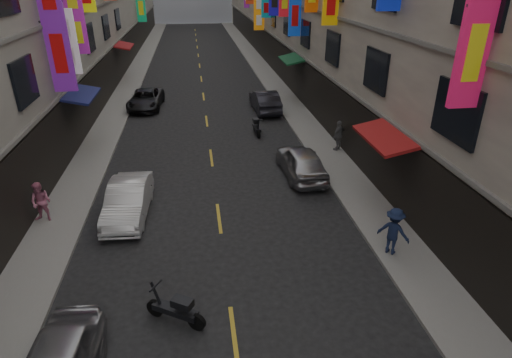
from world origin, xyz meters
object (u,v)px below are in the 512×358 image
object	(u,v)px
scooter_crossing	(176,310)
pedestrian_lfar	(41,202)
pedestrian_rnear	(394,231)
scooter_far_right	(257,127)
car_right_far	(265,101)
car_left_far	(146,99)
car_left_mid	(128,200)
car_right_mid	(301,162)
pedestrian_rfar	(339,135)

from	to	relation	value
scooter_crossing	pedestrian_lfar	bearing A→B (deg)	72.07
pedestrian_lfar	pedestrian_rnear	bearing A→B (deg)	-5.84
scooter_far_right	pedestrian_rnear	size ratio (longest dim) A/B	1.10
scooter_crossing	car_right_far	distance (m)	19.63
pedestrian_rnear	car_left_far	bearing A→B (deg)	-19.98
car_left_far	pedestrian_rnear	bearing A→B (deg)	-58.67
car_left_mid	pedestrian_lfar	world-z (taller)	pedestrian_lfar
car_right_mid	pedestrian_lfar	xyz separation A→B (m)	(-10.47, -2.69, 0.19)
scooter_far_right	pedestrian_lfar	xyz separation A→B (m)	(-9.26, -8.55, 0.45)
car_left_far	pedestrian_rfar	size ratio (longest dim) A/B	2.84
car_right_far	pedestrian_rnear	world-z (taller)	pedestrian_rnear
car_right_mid	pedestrian_rfar	world-z (taller)	pedestrian_rfar
car_right_far	car_left_mid	bearing A→B (deg)	58.28
car_right_far	pedestrian_rnear	distance (m)	16.85
scooter_far_right	car_right_far	distance (m)	4.62
car_right_far	pedestrian_rfar	distance (m)	8.16
scooter_far_right	car_right_far	xyz separation A→B (m)	(1.21, 4.45, 0.27)
pedestrian_lfar	car_right_far	bearing A→B (deg)	62.82
scooter_crossing	car_right_far	size ratio (longest dim) A/B	0.37
pedestrian_lfar	pedestrian_rnear	xyz separation A→B (m)	(11.96, -3.78, 0.05)
scooter_crossing	car_right_mid	world-z (taller)	car_right_mid
scooter_crossing	scooter_far_right	distance (m)	15.02
scooter_crossing	car_right_mid	distance (m)	10.14
car_left_mid	pedestrian_rnear	xyz separation A→B (m)	(8.89, -3.89, 0.27)
scooter_crossing	pedestrian_rnear	world-z (taller)	pedestrian_rnear
car_left_mid	car_left_far	size ratio (longest dim) A/B	0.90
car_right_far	pedestrian_rnear	xyz separation A→B (m)	(1.49, -16.78, 0.23)
car_left_mid	pedestrian_rnear	world-z (taller)	pedestrian_rnear
scooter_far_right	car_left_mid	xyz separation A→B (m)	(-6.19, -8.44, 0.23)
car_left_mid	car_right_mid	world-z (taller)	car_right_mid
scooter_crossing	pedestrian_rnear	bearing A→B (deg)	-41.88
car_left_mid	car_right_far	xyz separation A→B (m)	(7.40, 12.89, 0.04)
scooter_far_right	car_left_mid	size ratio (longest dim) A/B	0.44
car_right_mid	car_right_far	distance (m)	10.31
car_right_mid	pedestrian_rnear	size ratio (longest dim) A/B	2.52
car_right_far	car_right_mid	bearing A→B (deg)	88.14
car_left_mid	pedestrian_lfar	bearing A→B (deg)	-175.04
car_left_mid	car_right_mid	distance (m)	7.84
scooter_crossing	car_left_mid	size ratio (longest dim) A/B	0.39
scooter_crossing	car_left_mid	world-z (taller)	car_left_mid
pedestrian_lfar	scooter_far_right	bearing A→B (deg)	54.40
scooter_crossing	car_right_mid	xyz separation A→B (m)	(5.47, 8.54, 0.26)
pedestrian_lfar	pedestrian_rnear	size ratio (longest dim) A/B	0.94
car_left_mid	pedestrian_rnear	distance (m)	9.71
car_left_far	car_right_far	distance (m)	8.22
pedestrian_lfar	pedestrian_rfar	bearing A→B (deg)	33.63
car_left_far	pedestrian_lfar	xyz separation A→B (m)	(-2.47, -14.90, 0.27)
car_left_far	car_right_far	world-z (taller)	car_right_far
car_left_mid	car_right_far	distance (m)	14.86
pedestrian_rnear	pedestrian_rfar	distance (m)	9.11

